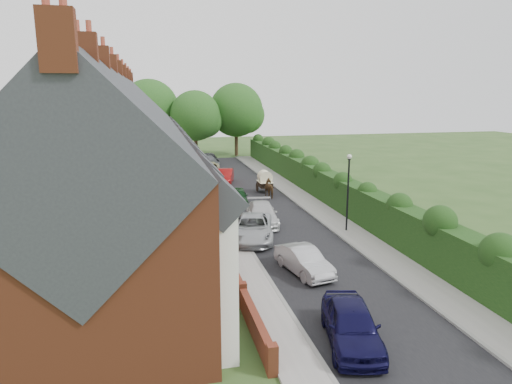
# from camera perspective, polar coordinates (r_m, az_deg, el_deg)

# --- Properties ---
(ground) EXTENTS (140.00, 140.00, 0.00)m
(ground) POSITION_cam_1_polar(r_m,az_deg,el_deg) (26.06, 7.86, -8.01)
(ground) COLOR #2D4C1E
(ground) RESTS_ON ground
(road) EXTENTS (6.00, 58.00, 0.02)m
(road) POSITION_cam_1_polar(r_m,az_deg,el_deg) (35.96, 0.97, -2.14)
(road) COLOR black
(road) RESTS_ON ground
(pavement_hedge_side) EXTENTS (2.20, 58.00, 0.12)m
(pavement_hedge_side) POSITION_cam_1_polar(r_m,az_deg,el_deg) (37.10, 7.13, -1.69)
(pavement_hedge_side) COLOR gray
(pavement_hedge_side) RESTS_ON ground
(pavement_house_side) EXTENTS (1.70, 58.00, 0.12)m
(pavement_house_side) POSITION_cam_1_polar(r_m,az_deg,el_deg) (35.25, -5.13, -2.40)
(pavement_house_side) COLOR gray
(pavement_house_side) RESTS_ON ground
(kerb_hedge_side) EXTENTS (0.18, 58.00, 0.13)m
(kerb_hedge_side) POSITION_cam_1_polar(r_m,az_deg,el_deg) (36.77, 5.59, -1.78)
(kerb_hedge_side) COLOR gray
(kerb_hedge_side) RESTS_ON ground
(kerb_house_side) EXTENTS (0.18, 58.00, 0.13)m
(kerb_house_side) POSITION_cam_1_polar(r_m,az_deg,el_deg) (35.36, -3.84, -2.32)
(kerb_house_side) COLOR gray
(kerb_house_side) RESTS_ON ground
(hedge) EXTENTS (2.10, 58.00, 2.85)m
(hedge) POSITION_cam_1_polar(r_m,az_deg,el_deg) (37.41, 9.79, 0.76)
(hedge) COLOR black
(hedge) RESTS_ON ground
(terrace_row) EXTENTS (9.05, 40.50, 11.50)m
(terrace_row) POSITION_cam_1_polar(r_m,az_deg,el_deg) (33.17, -16.29, 4.00)
(terrace_row) COLOR brown
(terrace_row) RESTS_ON ground
(garden_wall_row) EXTENTS (0.35, 40.35, 1.10)m
(garden_wall_row) POSITION_cam_1_polar(r_m,az_deg,el_deg) (34.08, -6.58, -2.26)
(garden_wall_row) COLOR brown
(garden_wall_row) RESTS_ON ground
(lamppost) EXTENTS (0.32, 0.32, 5.16)m
(lamppost) POSITION_cam_1_polar(r_m,az_deg,el_deg) (30.00, 11.46, 1.12)
(lamppost) COLOR black
(lamppost) RESTS_ON ground
(tree_far_left) EXTENTS (7.14, 6.80, 9.29)m
(tree_far_left) POSITION_cam_1_polar(r_m,az_deg,el_deg) (63.26, -7.30, 9.30)
(tree_far_left) COLOR #332316
(tree_far_left) RESTS_ON ground
(tree_far_right) EXTENTS (7.98, 7.60, 10.31)m
(tree_far_right) POSITION_cam_1_polar(r_m,az_deg,el_deg) (66.07, -2.18, 10.04)
(tree_far_right) COLOR #332316
(tree_far_right) RESTS_ON ground
(tree_far_back) EXTENTS (8.40, 8.00, 10.82)m
(tree_far_back) POSITION_cam_1_polar(r_m,az_deg,el_deg) (65.92, -12.80, 10.00)
(tree_far_back) COLOR #332316
(tree_far_back) RESTS_ON ground
(car_navy) EXTENTS (2.81, 4.84, 1.55)m
(car_navy) POSITION_cam_1_polar(r_m,az_deg,el_deg) (17.61, 11.85, -15.87)
(car_navy) COLOR black
(car_navy) RESTS_ON ground
(car_silver_a) EXTENTS (2.21, 4.26, 1.34)m
(car_silver_a) POSITION_cam_1_polar(r_m,az_deg,el_deg) (23.51, 5.98, -8.52)
(car_silver_a) COLOR #9F9FA3
(car_silver_a) RESTS_ON ground
(car_silver_b) EXTENTS (3.72, 5.92, 1.52)m
(car_silver_b) POSITION_cam_1_polar(r_m,az_deg,el_deg) (28.44, -0.47, -4.51)
(car_silver_b) COLOR #ABAFB3
(car_silver_b) RESTS_ON ground
(car_white) EXTENTS (2.68, 5.19, 1.44)m
(car_white) POSITION_cam_1_polar(r_m,az_deg,el_deg) (31.80, 0.74, -2.76)
(car_white) COLOR silver
(car_white) RESTS_ON ground
(car_green) EXTENTS (2.02, 4.02, 1.31)m
(car_green) POSITION_cam_1_polar(r_m,az_deg,el_deg) (37.45, -2.29, -0.54)
(car_green) COLOR black
(car_green) RESTS_ON ground
(car_red) EXTENTS (2.59, 4.73, 1.48)m
(car_red) POSITION_cam_1_polar(r_m,az_deg,el_deg) (45.84, -3.96, 1.95)
(car_red) COLOR maroon
(car_red) RESTS_ON ground
(car_beige) EXTENTS (2.78, 5.85, 1.61)m
(car_beige) POSITION_cam_1_polar(r_m,az_deg,el_deg) (49.32, -5.87, 2.73)
(car_beige) COLOR #C2BA8C
(car_beige) RESTS_ON ground
(car_grey) EXTENTS (2.60, 4.97, 1.37)m
(car_grey) POSITION_cam_1_polar(r_m,az_deg,el_deg) (56.80, -6.03, 3.89)
(car_grey) COLOR slate
(car_grey) RESTS_ON ground
(car_black) EXTENTS (2.10, 4.26, 1.40)m
(car_black) POSITION_cam_1_polar(r_m,az_deg,el_deg) (58.95, -5.75, 4.21)
(car_black) COLOR black
(car_black) RESTS_ON ground
(horse) EXTENTS (1.12, 1.99, 1.59)m
(horse) POSITION_cam_1_polar(r_m,az_deg,el_deg) (39.79, 1.82, 0.44)
(horse) COLOR #4E351C
(horse) RESTS_ON ground
(horse_cart) EXTENTS (1.28, 2.83, 2.04)m
(horse_cart) POSITION_cam_1_polar(r_m,az_deg,el_deg) (41.64, 1.12, 1.51)
(horse_cart) COLOR black
(horse_cart) RESTS_ON ground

